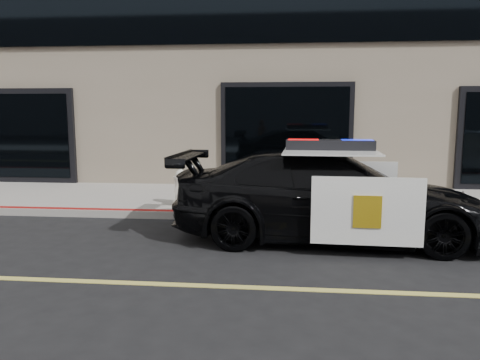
# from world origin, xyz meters

# --- Properties ---
(ground) EXTENTS (120.00, 120.00, 0.00)m
(ground) POSITION_xyz_m (0.00, 0.00, 0.00)
(ground) COLOR black
(ground) RESTS_ON ground
(sidewalk_n) EXTENTS (60.00, 3.50, 0.15)m
(sidewalk_n) POSITION_xyz_m (0.00, 5.25, 0.07)
(sidewalk_n) COLOR gray
(sidewalk_n) RESTS_ON ground
(police_car) EXTENTS (2.57, 5.27, 1.67)m
(police_car) POSITION_xyz_m (-0.28, 2.32, 0.75)
(police_car) COLOR black
(police_car) RESTS_ON ground
(fire_hydrant) EXTENTS (0.35, 0.49, 0.78)m
(fire_hydrant) POSITION_xyz_m (-3.21, 4.18, 0.51)
(fire_hydrant) COLOR silver
(fire_hydrant) RESTS_ON sidewalk_n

